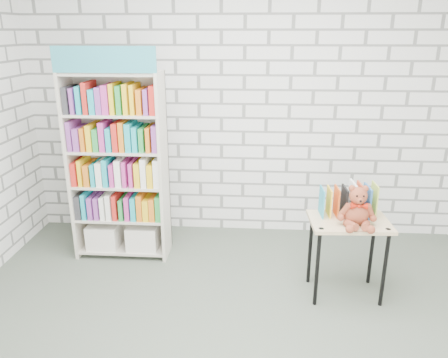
{
  "coord_description": "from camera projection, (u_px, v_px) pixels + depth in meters",
  "views": [
    {
      "loc": [
        0.11,
        -2.49,
        2.12
      ],
      "look_at": [
        -0.13,
        0.95,
        0.94
      ],
      "focal_mm": 35.0,
      "sensor_mm": 36.0,
      "label": 1
    }
  ],
  "objects": [
    {
      "name": "ground",
      "position": [
        233.0,
        351.0,
        3.04
      ],
      "size": [
        4.5,
        4.5,
        0.0
      ],
      "primitive_type": "plane",
      "color": "#485144",
      "rests_on": "ground"
    },
    {
      "name": "room_shell",
      "position": [
        236.0,
        92.0,
        2.46
      ],
      "size": [
        4.52,
        4.02,
        2.81
      ],
      "color": "silver",
      "rests_on": "ground"
    },
    {
      "name": "bookshelf",
      "position": [
        119.0,
        166.0,
        4.1
      ],
      "size": [
        0.89,
        0.35,
        2.0
      ],
      "color": "beige",
      "rests_on": "ground"
    },
    {
      "name": "display_table",
      "position": [
        348.0,
        231.0,
        3.52
      ],
      "size": [
        0.65,
        0.46,
        0.67
      ],
      "color": "tan",
      "rests_on": "ground"
    },
    {
      "name": "table_books",
      "position": [
        348.0,
        200.0,
        3.55
      ],
      "size": [
        0.45,
        0.21,
        0.26
      ],
      "color": "teal",
      "rests_on": "display_table"
    },
    {
      "name": "teddy_bear",
      "position": [
        357.0,
        210.0,
        3.36
      ],
      "size": [
        0.3,
        0.27,
        0.32
      ],
      "color": "brown",
      "rests_on": "display_table"
    }
  ]
}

